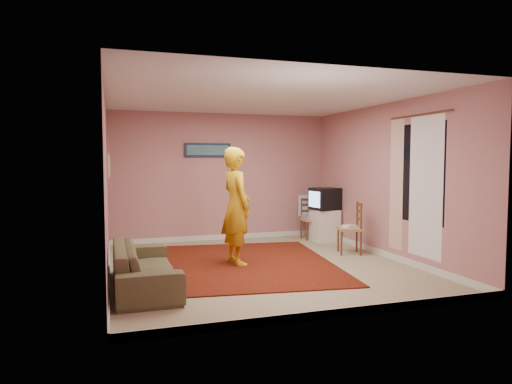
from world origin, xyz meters
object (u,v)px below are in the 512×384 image
object	(u,v)px
sofa	(145,266)
crt_tv	(325,199)
tv_cabinet	(325,225)
chair_a	(312,214)
person	(236,206)
chair_b	(350,222)

from	to	relation	value
sofa	crt_tv	bearing A→B (deg)	-57.56
tv_cabinet	chair_a	bearing A→B (deg)	125.14
crt_tv	sofa	distance (m)	4.49
crt_tv	person	bearing A→B (deg)	-156.29
crt_tv	person	world-z (taller)	person
tv_cabinet	person	distance (m)	2.77
chair_a	person	xyz separation A→B (m)	(-2.09, -1.72, 0.40)
chair_a	person	size ratio (longest dim) A/B	0.25
chair_a	chair_b	xyz separation A→B (m)	(0.03, -1.52, 0.03)
tv_cabinet	sofa	xyz separation A→B (m)	(-3.75, -2.41, -0.04)
chair_b	person	distance (m)	2.16
chair_b	person	bearing A→B (deg)	-65.67
chair_a	crt_tv	bearing A→B (deg)	-53.84
chair_b	person	world-z (taller)	person
tv_cabinet	crt_tv	size ratio (longest dim) A/B	1.09
sofa	person	xyz separation A→B (m)	(1.48, 0.94, 0.64)
crt_tv	sofa	xyz separation A→B (m)	(-3.74, -2.41, -0.58)
crt_tv	sofa	world-z (taller)	crt_tv
tv_cabinet	sofa	bearing A→B (deg)	-147.28
chair_b	sofa	world-z (taller)	chair_b
tv_cabinet	person	bearing A→B (deg)	-147.10
sofa	person	world-z (taller)	person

